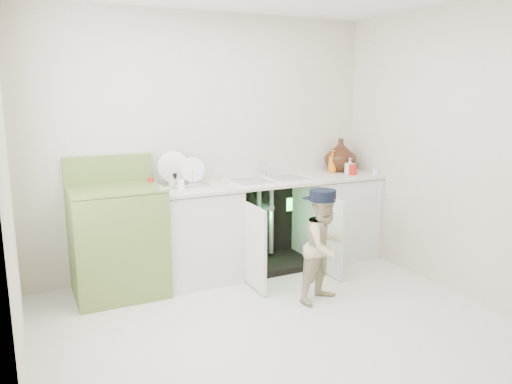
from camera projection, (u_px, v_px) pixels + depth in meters
ground at (278, 326)px, 3.83m from camera, size 3.50×3.50×0.00m
room_shell at (279, 165)px, 3.57m from camera, size 6.00×5.50×1.26m
counter_run at (272, 220)px, 5.05m from camera, size 2.44×1.02×1.25m
avocado_stove at (118, 239)px, 4.36m from camera, size 0.77×0.65×1.20m
repair_worker at (325, 245)px, 4.21m from camera, size 0.55×0.85×0.97m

